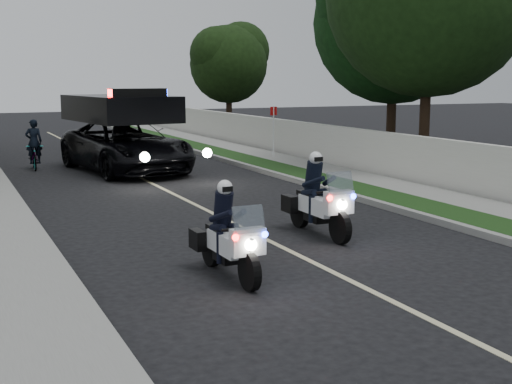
# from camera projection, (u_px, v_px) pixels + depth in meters

# --- Properties ---
(ground) EXTENTS (120.00, 120.00, 0.00)m
(ground) POSITION_uv_depth(u_px,v_px,m) (421.00, 315.00, 9.36)
(ground) COLOR black
(ground) RESTS_ON ground
(curb_right) EXTENTS (0.20, 60.00, 0.15)m
(curb_right) POSITION_uv_depth(u_px,v_px,m) (317.00, 186.00, 20.00)
(curb_right) COLOR gray
(curb_right) RESTS_ON ground
(grass_verge) EXTENTS (1.20, 60.00, 0.16)m
(grass_verge) POSITION_uv_depth(u_px,v_px,m) (338.00, 185.00, 20.28)
(grass_verge) COLOR #193814
(grass_verge) RESTS_ON ground
(sidewalk_right) EXTENTS (1.40, 60.00, 0.16)m
(sidewalk_right) POSITION_uv_depth(u_px,v_px,m) (375.00, 182.00, 20.82)
(sidewalk_right) COLOR gray
(sidewalk_right) RESTS_ON ground
(property_wall) EXTENTS (0.22, 60.00, 1.50)m
(property_wall) POSITION_uv_depth(u_px,v_px,m) (402.00, 158.00, 21.12)
(property_wall) COLOR beige
(property_wall) RESTS_ON ground
(curb_left) EXTENTS (0.20, 60.00, 0.15)m
(curb_left) POSITION_uv_depth(u_px,v_px,m) (23.00, 208.00, 16.61)
(curb_left) COLOR gray
(curb_left) RESTS_ON ground
(lane_marking) EXTENTS (0.12, 50.00, 0.01)m
(lane_marking) POSITION_uv_depth(u_px,v_px,m) (184.00, 199.00, 18.31)
(lane_marking) COLOR #BFB78C
(lane_marking) RESTS_ON ground
(police_moto_left) EXTENTS (0.69, 1.88, 1.59)m
(police_moto_left) POSITION_uv_depth(u_px,v_px,m) (229.00, 277.00, 11.16)
(police_moto_left) COLOR silver
(police_moto_left) RESTS_ON ground
(police_moto_right) EXTENTS (0.72, 2.03, 1.72)m
(police_moto_right) POSITION_uv_depth(u_px,v_px,m) (318.00, 235.00, 14.16)
(police_moto_right) COLOR white
(police_moto_right) RESTS_ON ground
(police_suv) EXTENTS (3.76, 6.64, 3.06)m
(police_suv) POSITION_uv_depth(u_px,v_px,m) (127.00, 172.00, 23.68)
(police_suv) COLOR black
(police_suv) RESTS_ON ground
(bicycle) EXTENTS (0.71, 1.72, 0.88)m
(bicycle) POSITION_uv_depth(u_px,v_px,m) (35.00, 169.00, 24.27)
(bicycle) COLOR black
(bicycle) RESTS_ON ground
(cyclist) EXTENTS (0.58, 0.39, 1.57)m
(cyclist) POSITION_uv_depth(u_px,v_px,m) (35.00, 169.00, 24.27)
(cyclist) COLOR black
(cyclist) RESTS_ON ground
(sign_post) EXTENTS (0.42, 0.42, 2.16)m
(sign_post) POSITION_uv_depth(u_px,v_px,m) (273.00, 160.00, 26.86)
(sign_post) COLOR #B7160D
(sign_post) RESTS_ON ground
(tree_right_b) EXTENTS (7.81, 7.81, 11.72)m
(tree_right_b) POSITION_uv_depth(u_px,v_px,m) (422.00, 170.00, 23.95)
(tree_right_b) COLOR #193612
(tree_right_b) RESTS_ON ground
(tree_right_c) EXTENTS (6.89, 6.89, 10.20)m
(tree_right_c) POSITION_uv_depth(u_px,v_px,m) (390.00, 161.00, 26.59)
(tree_right_c) COLOR #123510
(tree_right_c) RESTS_ON ground
(tree_right_e) EXTENTS (5.93, 5.93, 7.76)m
(tree_right_e) POSITION_uv_depth(u_px,v_px,m) (229.00, 131.00, 41.68)
(tree_right_e) COLOR black
(tree_right_e) RESTS_ON ground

